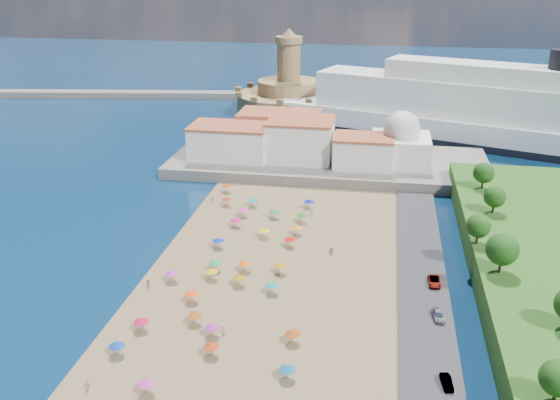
# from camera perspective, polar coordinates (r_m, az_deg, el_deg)

# --- Properties ---
(ground) EXTENTS (700.00, 700.00, 0.00)m
(ground) POSITION_cam_1_polar(r_m,az_deg,el_deg) (116.27, -4.07, -7.97)
(ground) COLOR #071938
(ground) RESTS_ON ground
(terrace) EXTENTS (90.00, 36.00, 3.00)m
(terrace) POSITION_cam_1_polar(r_m,az_deg,el_deg) (180.67, 4.46, 3.39)
(terrace) COLOR #59544C
(terrace) RESTS_ON ground
(jetty) EXTENTS (18.00, 70.00, 2.40)m
(jetty) POSITION_cam_1_polar(r_m,az_deg,el_deg) (216.91, -0.46, 6.42)
(jetty) COLOR #59544C
(jetty) RESTS_ON ground
(breakwater) EXTENTS (199.03, 34.77, 2.60)m
(breakwater) POSITION_cam_1_polar(r_m,az_deg,el_deg) (290.74, -18.42, 9.18)
(breakwater) COLOR #59544C
(breakwater) RESTS_ON ground
(waterfront_buildings) EXTENTS (57.00, 29.00, 11.00)m
(waterfront_buildings) POSITION_cam_1_polar(r_m,az_deg,el_deg) (181.02, 0.41, 5.60)
(waterfront_buildings) COLOR silver
(waterfront_buildings) RESTS_ON terrace
(domed_building) EXTENTS (16.00, 16.00, 15.00)m
(domed_building) POSITION_cam_1_polar(r_m,az_deg,el_deg) (176.03, 10.98, 5.13)
(domed_building) COLOR silver
(domed_building) RESTS_ON terrace
(fortress) EXTENTS (40.00, 40.00, 32.40)m
(fortress) POSITION_cam_1_polar(r_m,az_deg,el_deg) (244.45, 0.79, 9.43)
(fortress) COLOR #A68853
(fortress) RESTS_ON ground
(cruise_ship) EXTENTS (143.69, 68.41, 31.63)m
(cruise_ship) POSITION_cam_1_polar(r_m,az_deg,el_deg) (212.39, 18.56, 7.27)
(cruise_ship) COLOR black
(cruise_ship) RESTS_ON ground
(beach_parasols) EXTENTS (30.01, 117.16, 2.20)m
(beach_parasols) POSITION_cam_1_polar(r_m,az_deg,el_deg) (107.90, -6.00, -9.23)
(beach_parasols) COLOR gray
(beach_parasols) RESTS_ON beach
(beachgoers) EXTENTS (33.09, 96.79, 1.89)m
(beachgoers) POSITION_cam_1_polar(r_m,az_deg,el_deg) (110.01, -5.72, -9.18)
(beachgoers) COLOR tan
(beachgoers) RESTS_ON beach
(parked_cars) EXTENTS (2.37, 55.70, 1.32)m
(parked_cars) POSITION_cam_1_polar(r_m,az_deg,el_deg) (103.62, 14.49, -11.78)
(parked_cars) COLOR gray
(parked_cars) RESTS_ON promenade
(hillside_trees) EXTENTS (14.61, 111.33, 7.56)m
(hillside_trees) POSITION_cam_1_polar(r_m,az_deg,el_deg) (102.21, 22.11, -7.61)
(hillside_trees) COLOR #382314
(hillside_trees) RESTS_ON hillside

